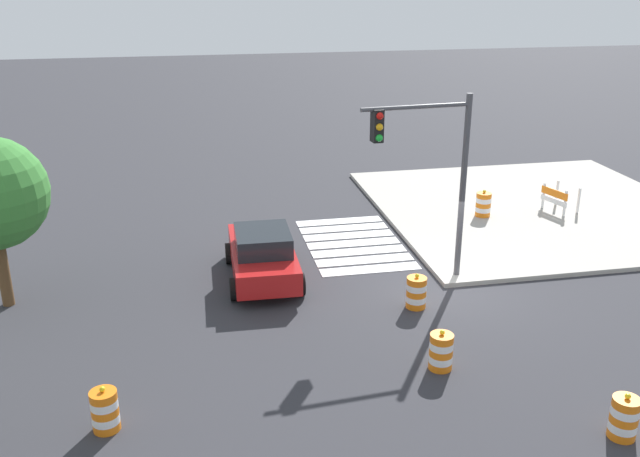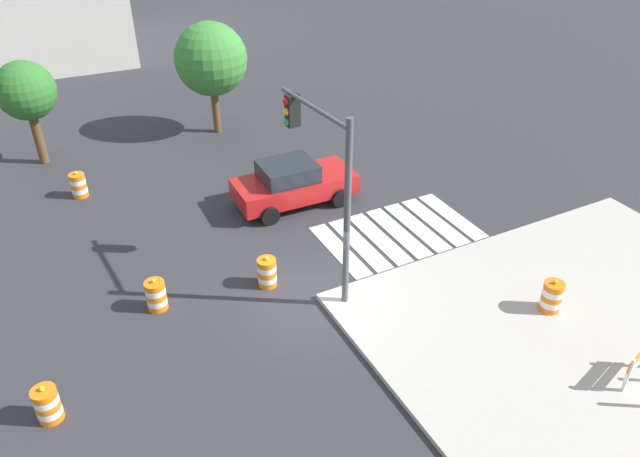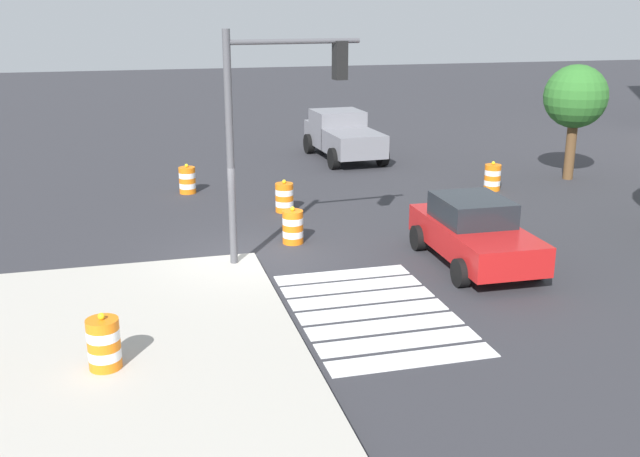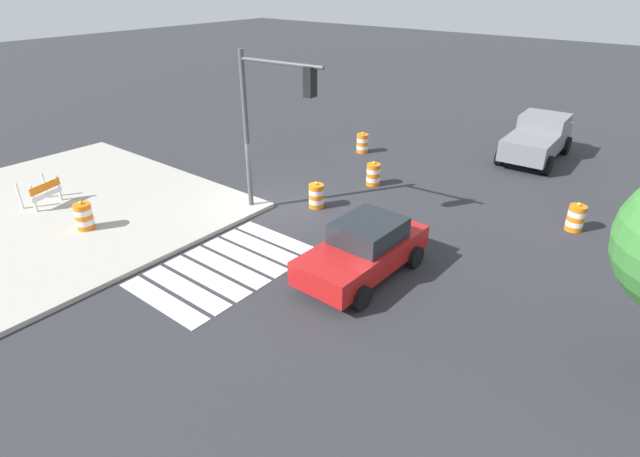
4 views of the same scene
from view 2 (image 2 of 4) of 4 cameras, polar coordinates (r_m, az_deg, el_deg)
name	(u,v)px [view 2 (image 2 of 4)]	position (r m, az deg, el deg)	size (l,w,h in m)	color
ground_plane	(316,298)	(17.57, -0.36, -6.57)	(120.00, 120.00, 0.00)	#2D2D33
sidewalk_corner	(637,361)	(17.54, 27.61, -11.00)	(12.00, 12.00, 0.15)	#ADA89E
crosswalk_stripes	(398,232)	(20.50, 7.33, -0.35)	(5.10, 3.20, 0.02)	silver
sports_car	(293,183)	(21.62, -2.55, 4.29)	(4.34, 2.22, 1.63)	red
traffic_barrel_near_corner	(47,404)	(15.46, -24.22, -14.83)	(0.56, 0.56, 1.02)	orange
traffic_barrel_crosswalk_end	(156,295)	(17.56, -15.14, -6.06)	(0.56, 0.56, 1.02)	orange
traffic_barrel_median_near	(267,272)	(17.85, -5.00, -4.12)	(0.56, 0.56, 1.02)	orange
traffic_barrel_median_far	(79,185)	(23.89, -21.73, 3.80)	(0.56, 0.56, 1.02)	orange
traffic_barrel_on_sidewalk	(552,296)	(17.85, 20.93, -5.97)	(0.56, 0.56, 1.02)	orange
traffic_light_pole	(323,166)	(15.99, 0.30, 5.92)	(0.60, 3.28, 5.50)	#4C4C51
street_tree_streetside_near	(211,59)	(26.85, -10.21, 15.36)	(3.07, 3.07, 4.82)	brown
street_tree_streetside_mid	(26,92)	(26.17, -25.90, 11.48)	(2.26, 2.26, 4.17)	brown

